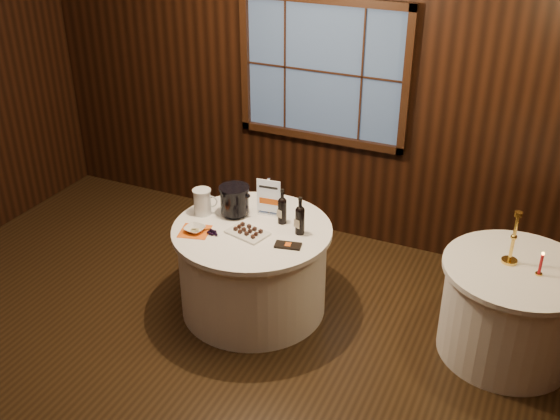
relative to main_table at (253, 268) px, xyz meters
The scene contains 16 objects.
ground 1.07m from the main_table, 90.00° to the right, with size 6.00×6.00×0.00m, color black.
back_wall 1.88m from the main_table, 90.00° to the left, with size 6.00×0.10×3.00m.
main_table is the anchor object (origin of this frame).
side_table 2.02m from the main_table, ahead, with size 1.08×1.08×0.77m.
sign_stand 0.56m from the main_table, 85.08° to the left, with size 0.20×0.11×0.32m.
port_bottle_left 0.57m from the main_table, 43.94° to the left, with size 0.07×0.08×0.30m.
port_bottle_right 0.65m from the main_table, 12.10° to the left, with size 0.07×0.09×0.31m.
ice_bucket 0.58m from the main_table, 148.79° to the left, with size 0.25×0.25×0.25m.
chocolate_plate 0.41m from the main_table, 83.37° to the right, with size 0.35×0.28×0.04m.
chocolate_box 0.56m from the main_table, 19.95° to the right, with size 0.20×0.10×0.02m, color black.
grape_bunch 0.51m from the main_table, 138.11° to the right, with size 0.16×0.08×0.04m.
glass_pitcher 0.69m from the main_table, behind, with size 0.20×0.15×0.22m.
orange_napkin 0.59m from the main_table, 147.74° to the right, with size 0.23×0.23×0.00m, color #E55B13.
cracker_bowl 0.61m from the main_table, 147.74° to the right, with size 0.15×0.15×0.04m, color white.
brass_candlestick 2.03m from the main_table, ahead, with size 0.12×0.12×0.41m.
red_candle 2.20m from the main_table, ahead, with size 0.05×0.05×0.18m.
Camera 1 is at (2.09, -3.00, 3.35)m, focal length 42.00 mm.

